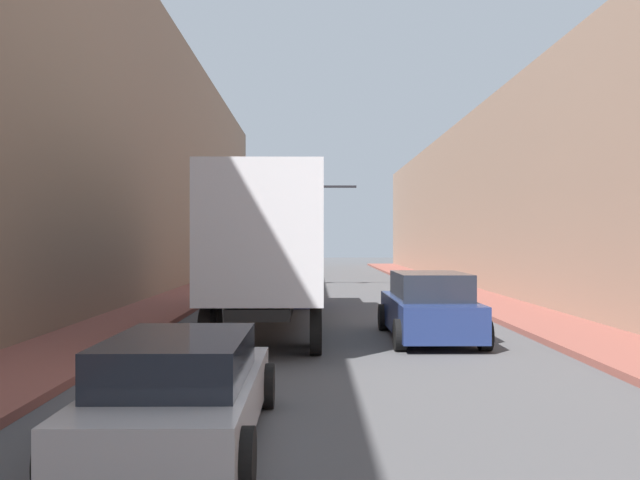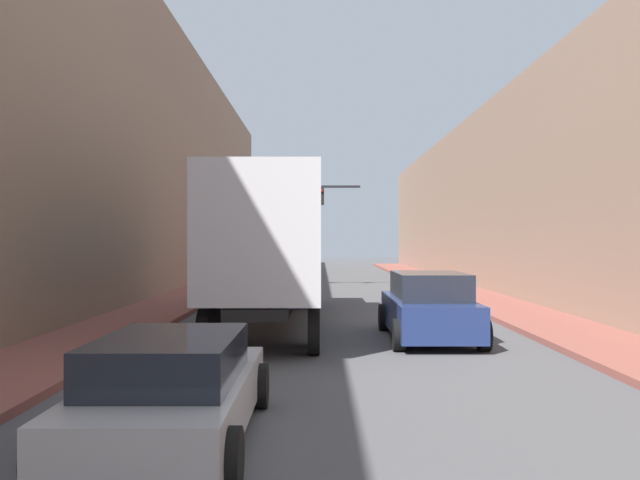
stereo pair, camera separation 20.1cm
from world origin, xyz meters
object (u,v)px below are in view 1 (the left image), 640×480
(semi_truck, at_px, (275,245))
(sedan_car, at_px, (182,391))
(suv_car, at_px, (429,308))
(traffic_signal_gantry, at_px, (269,213))

(semi_truck, bearing_deg, sedan_car, -92.25)
(suv_car, relative_size, traffic_signal_gantry, 0.79)
(suv_car, xyz_separation_m, traffic_signal_gantry, (-5.10, 19.90, 3.09))
(semi_truck, distance_m, sedan_car, 12.37)
(suv_car, height_order, traffic_signal_gantry, traffic_signal_gantry)
(sedan_car, distance_m, suv_car, 9.82)
(semi_truck, relative_size, sedan_car, 2.93)
(semi_truck, xyz_separation_m, traffic_signal_gantry, (-1.18, 16.43, 1.58))
(traffic_signal_gantry, bearing_deg, suv_car, -75.62)
(semi_truck, xyz_separation_m, sedan_car, (-0.48, -12.25, -1.66))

